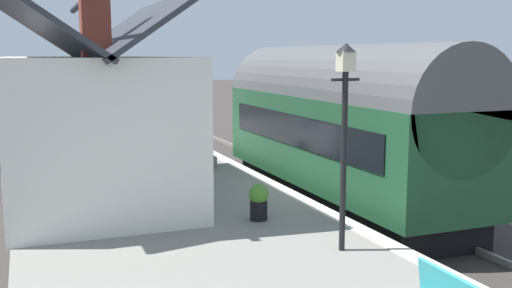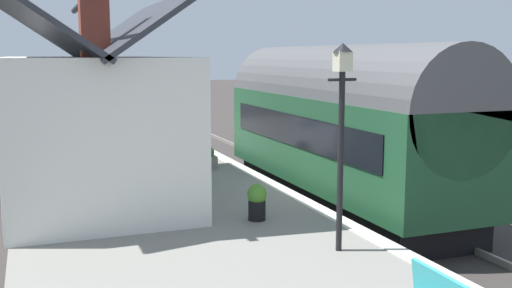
% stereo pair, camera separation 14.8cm
% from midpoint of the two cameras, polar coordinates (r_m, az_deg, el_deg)
% --- Properties ---
extents(ground_plane, '(160.00, 160.00, 0.00)m').
position_cam_midpoint_polar(ground_plane, '(15.02, 7.25, -7.22)').
color(ground_plane, '#383330').
extents(platform, '(32.00, 6.28, 0.83)m').
position_cam_midpoint_polar(platform, '(13.52, -8.52, -7.21)').
color(platform, gray).
rests_on(platform, ground).
extents(platform_edge_coping, '(32.00, 0.36, 0.02)m').
position_cam_midpoint_polar(platform_edge_coping, '(14.30, 3.13, -4.50)').
color(platform_edge_coping, beige).
rests_on(platform_edge_coping, platform).
extents(rail_near, '(52.00, 0.08, 0.14)m').
position_cam_midpoint_polar(rail_near, '(15.81, 12.48, -6.29)').
color(rail_near, gray).
rests_on(rail_near, ground).
extents(rail_far, '(52.00, 0.08, 0.14)m').
position_cam_midpoint_polar(rail_far, '(15.08, 7.86, -6.89)').
color(rail_far, gray).
rests_on(rail_far, ground).
extents(train, '(9.91, 2.73, 4.32)m').
position_cam_midpoint_polar(train, '(15.95, 8.41, 1.82)').
color(train, black).
rests_on(train, ground).
extents(station_building, '(7.36, 3.93, 5.89)m').
position_cam_midpoint_polar(station_building, '(14.05, -15.23, 2.06)').
color(station_building, white).
rests_on(station_building, platform).
extents(planter_under_sign, '(1.06, 0.32, 0.58)m').
position_cam_midpoint_polar(planter_under_sign, '(24.19, -18.38, 1.09)').
color(planter_under_sign, black).
rests_on(planter_under_sign, platform).
extents(planter_edge_near, '(0.39, 0.39, 0.73)m').
position_cam_midpoint_polar(planter_edge_near, '(11.75, 0.45, -5.52)').
color(planter_edge_near, black).
rests_on(planter_edge_near, platform).
extents(planter_bench_right, '(0.85, 0.32, 0.60)m').
position_cam_midpoint_polar(planter_bench_right, '(17.40, -4.36, -1.22)').
color(planter_bench_right, gray).
rests_on(planter_bench_right, platform).
extents(lamp_post_platform, '(0.32, 0.50, 3.43)m').
position_cam_midpoint_polar(lamp_post_platform, '(9.70, 8.66, 3.57)').
color(lamp_post_platform, black).
rests_on(lamp_post_platform, platform).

